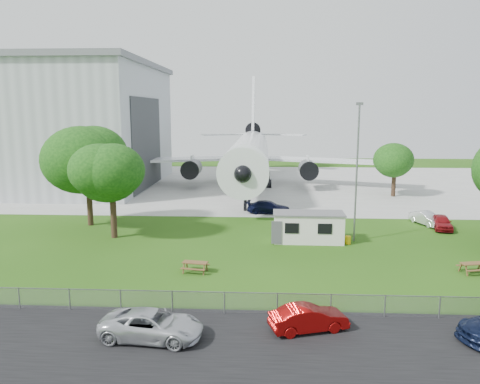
{
  "coord_description": "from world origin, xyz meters",
  "views": [
    {
      "loc": [
        0.21,
        -34.51,
        11.43
      ],
      "look_at": [
        -2.05,
        8.0,
        4.0
      ],
      "focal_mm": 35.0,
      "sensor_mm": 36.0,
      "label": 1
    }
  ],
  "objects_px": {
    "picnic_west": "(195,272)",
    "car_centre_sedan": "(309,318)",
    "hangar": "(16,124)",
    "airliner": "(250,152)",
    "picnic_east": "(473,273)",
    "site_cabin": "(308,227)"
  },
  "relations": [
    {
      "from": "hangar",
      "to": "picnic_east",
      "type": "bearing_deg",
      "value": -35.5
    },
    {
      "from": "airliner",
      "to": "hangar",
      "type": "bearing_deg",
      "value": 179.78
    },
    {
      "from": "airliner",
      "to": "picnic_east",
      "type": "distance_m",
      "value": 41.75
    },
    {
      "from": "site_cabin",
      "to": "picnic_east",
      "type": "xyz_separation_m",
      "value": [
        10.99,
        -7.62,
        -1.31
      ]
    },
    {
      "from": "site_cabin",
      "to": "car_centre_sedan",
      "type": "height_order",
      "value": "site_cabin"
    },
    {
      "from": "site_cabin",
      "to": "car_centre_sedan",
      "type": "xyz_separation_m",
      "value": [
        -1.53,
        -17.13,
        -0.63
      ]
    },
    {
      "from": "airliner",
      "to": "picnic_east",
      "type": "height_order",
      "value": "airliner"
    },
    {
      "from": "site_cabin",
      "to": "picnic_west",
      "type": "distance_m",
      "value": 12.28
    },
    {
      "from": "picnic_east",
      "to": "car_centre_sedan",
      "type": "distance_m",
      "value": 15.73
    },
    {
      "from": "hangar",
      "to": "airliner",
      "type": "height_order",
      "value": "hangar"
    },
    {
      "from": "airliner",
      "to": "car_centre_sedan",
      "type": "distance_m",
      "value": 47.67
    },
    {
      "from": "hangar",
      "to": "picnic_west",
      "type": "xyz_separation_m",
      "value": [
        33.28,
        -38.69,
        -9.41
      ]
    },
    {
      "from": "picnic_west",
      "to": "picnic_east",
      "type": "relative_size",
      "value": 1.0
    },
    {
      "from": "picnic_east",
      "to": "car_centre_sedan",
      "type": "height_order",
      "value": "car_centre_sedan"
    },
    {
      "from": "site_cabin",
      "to": "picnic_west",
      "type": "relative_size",
      "value": 3.76
    },
    {
      "from": "picnic_west",
      "to": "car_centre_sedan",
      "type": "relative_size",
      "value": 0.44
    },
    {
      "from": "site_cabin",
      "to": "hangar",
      "type": "bearing_deg",
      "value": 144.3
    },
    {
      "from": "hangar",
      "to": "airliner",
      "type": "bearing_deg",
      "value": -0.22
    },
    {
      "from": "picnic_west",
      "to": "car_centre_sedan",
      "type": "distance_m",
      "value": 11.35
    },
    {
      "from": "hangar",
      "to": "picnic_east",
      "type": "xyz_separation_m",
      "value": [
        53.07,
        -37.86,
        -9.41
      ]
    },
    {
      "from": "picnic_east",
      "to": "car_centre_sedan",
      "type": "relative_size",
      "value": 0.44
    },
    {
      "from": "airliner",
      "to": "site_cabin",
      "type": "height_order",
      "value": "airliner"
    }
  ]
}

